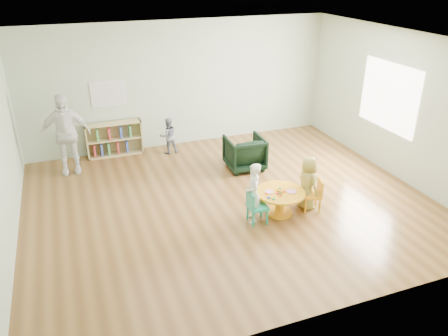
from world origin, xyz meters
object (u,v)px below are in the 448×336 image
(bookshelf, at_px, (114,139))
(child_left, at_px, (253,193))
(armchair, at_px, (245,153))
(toddler, at_px, (168,136))
(child_right, at_px, (308,183))
(activity_table, at_px, (280,198))
(kid_chair_right, at_px, (314,194))
(kid_chair_left, at_px, (255,206))
(adult_caretaker, at_px, (65,134))

(bookshelf, distance_m, child_left, 4.01)
(armchair, xyz_separation_m, toddler, (-1.27, 1.33, 0.06))
(child_left, relative_size, child_right, 1.07)
(activity_table, relative_size, kid_chair_right, 1.47)
(armchair, relative_size, child_left, 0.74)
(armchair, bearing_deg, child_right, 103.78)
(activity_table, xyz_separation_m, kid_chair_right, (0.61, -0.08, 0.02))
(bookshelf, height_order, child_left, child_left)
(armchair, bearing_deg, kid_chair_left, 74.02)
(activity_table, xyz_separation_m, bookshelf, (-2.28, 3.55, 0.08))
(activity_table, height_order, armchair, armchair)
(activity_table, xyz_separation_m, child_right, (0.52, 0.02, 0.19))
(bookshelf, bearing_deg, adult_caretaker, -147.98)
(armchair, bearing_deg, child_left, 73.14)
(kid_chair_right, xyz_separation_m, child_left, (-1.13, 0.04, 0.21))
(child_left, bearing_deg, bookshelf, -140.23)
(toddler, bearing_deg, bookshelf, -20.49)
(child_right, bearing_deg, kid_chair_left, 91.11)
(kid_chair_left, distance_m, kid_chair_right, 1.12)
(child_left, bearing_deg, armchair, 174.62)
(child_left, height_order, child_right, child_left)
(activity_table, distance_m, child_right, 0.56)
(kid_chair_right, xyz_separation_m, adult_caretaker, (-3.86, 3.03, 0.52))
(bookshelf, distance_m, armchair, 2.95)
(armchair, xyz_separation_m, child_left, (-0.67, -1.92, 0.17))
(bookshelf, relative_size, adult_caretaker, 0.73)
(kid_chair_right, relative_size, adult_caretaker, 0.35)
(activity_table, bearing_deg, adult_caretaker, 137.81)
(child_right, xyz_separation_m, adult_caretaker, (-3.77, 2.93, 0.35))
(kid_chair_right, bearing_deg, toddler, 44.57)
(armchair, height_order, child_right, child_right)
(kid_chair_left, bearing_deg, child_left, -169.83)
(kid_chair_left, height_order, adult_caretaker, adult_caretaker)
(kid_chair_left, relative_size, bookshelf, 0.48)
(kid_chair_right, relative_size, toddler, 0.70)
(child_left, xyz_separation_m, adult_caretaker, (-2.73, 2.99, 0.31))
(kid_chair_left, bearing_deg, activity_table, 104.79)
(bookshelf, height_order, toddler, toddler)
(activity_table, xyz_separation_m, kid_chair_left, (-0.51, -0.12, 0.02))
(kid_chair_right, bearing_deg, kid_chair_left, 108.39)
(activity_table, bearing_deg, armchair, 85.56)
(armchair, xyz_separation_m, adult_caretaker, (-3.39, 1.07, 0.48))
(kid_chair_left, height_order, child_right, child_right)
(kid_chair_left, xyz_separation_m, adult_caretaker, (-2.74, 3.06, 0.52))
(child_left, bearing_deg, kid_chair_right, 101.90)
(child_right, height_order, toddler, child_right)
(toddler, relative_size, adult_caretaker, 0.50)
(child_right, distance_m, adult_caretaker, 4.79)
(armchair, distance_m, toddler, 1.84)
(child_left, bearing_deg, adult_caretaker, -123.92)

